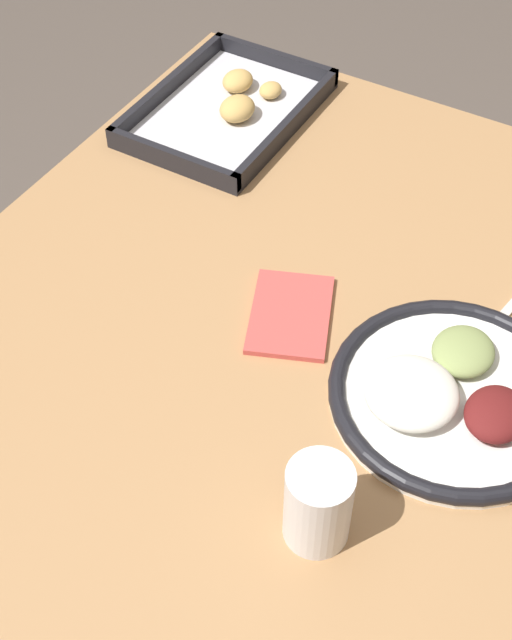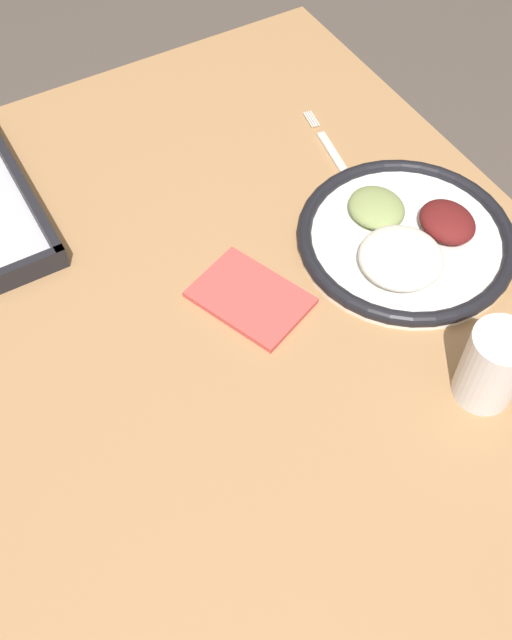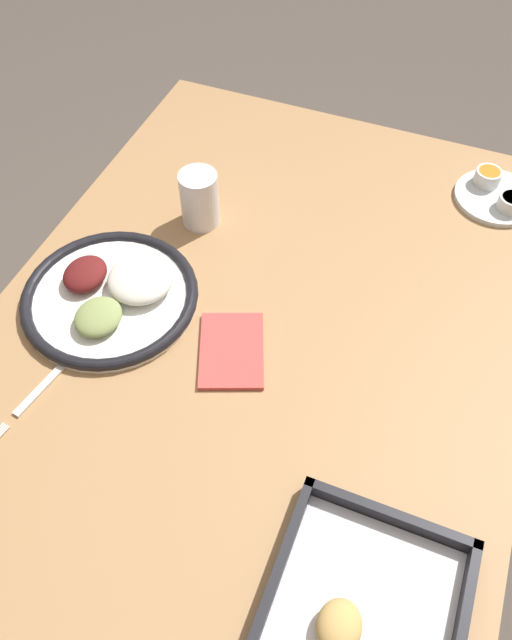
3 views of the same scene
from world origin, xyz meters
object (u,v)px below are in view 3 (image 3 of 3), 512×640
Objects in this scene: fork at (48,381)px; drinking_cup at (200,199)px; saucer_plate at (497,194)px; napkin at (232,350)px; dinner_plate at (112,294)px.

fork is 0.41m from drinking_cup.
fork is 1.39× the size of saucer_plate.
saucer_plate reaches higher than napkin.
saucer_plate is 1.49× the size of drinking_cup.
drinking_cup is at bearing -62.42° from saucer_plate.
drinking_cup is at bearing -146.30° from napkin.
drinking_cup reaches higher than saucer_plate.
napkin reaches higher than fork.
saucer_plate is 0.94× the size of napkin.
dinner_plate is 1.74× the size of napkin.
dinner_plate is 2.78× the size of drinking_cup.
napkin is at bearing 33.70° from drinking_cup.
fork is at bearing -40.53° from saucer_plate.
drinking_cup is 0.30m from napkin.
fork is 1.31× the size of napkin.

